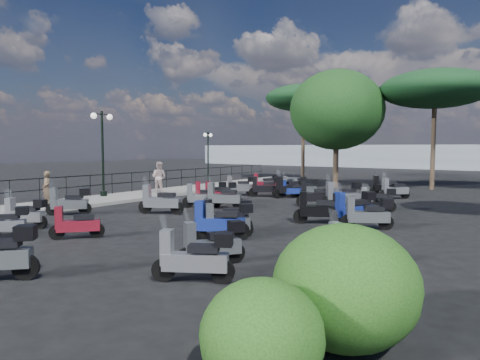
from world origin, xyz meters
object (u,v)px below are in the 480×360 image
Objects in this scene: scooter_6 at (2,223)px; scooter_28 at (377,200)px; scooter_4 at (240,186)px; pine_2 at (304,98)px; scooter_2 at (160,201)px; scooter_7 at (76,224)px; scooter_15 at (315,196)px; scooter_27 at (320,209)px; scooter_13 at (217,222)px; scooter_20 at (353,208)px; pedestrian_far at (159,177)px; scooter_22 at (375,205)px; scooter_23 at (394,190)px; scooter_24 at (194,258)px; woman at (47,189)px; scooter_16 at (293,189)px; scooter_14 at (227,221)px; scooter_18 at (212,244)px; scooter_10 at (265,187)px; scooter_21 at (343,195)px; scooter_0 at (25,214)px; scooter_25 at (354,247)px; lamp_post_2 at (208,155)px; scooter_11 at (304,188)px; scooter_19 at (226,217)px; pine_0 at (435,89)px; scooter_29 at (385,187)px; lamp_post_1 at (103,148)px; scooter_8 at (223,197)px; scooter_30 at (210,193)px; scooter_17 at (288,188)px; scooter_1 at (69,202)px; scooter_3 at (201,197)px; scooter_9 at (220,193)px; scooter_32 at (293,185)px; broadleaf_tree at (337,110)px.

scooter_28 is at bearing -81.28° from scooter_6.
pine_2 is (-2.17, 11.86, 6.06)m from scooter_4.
scooter_7 is at bearing 171.17° from scooter_2.
scooter_27 reaches higher than scooter_15.
scooter_20 reaches higher than scooter_13.
scooter_2 is at bearing 112.40° from scooter_15.
scooter_22 is at bearing 164.36° from pedestrian_far.
scooter_23 is at bearing -41.68° from pine_2.
scooter_24 is at bearing 163.76° from scooter_15.
woman is 1.22× the size of scooter_6.
scooter_22 is (5.51, -3.54, -0.01)m from scooter_16.
woman reaches higher than scooter_14.
scooter_7 is 5.02m from scooter_18.
scooter_23 is 0.18× the size of pine_2.
scooter_10 is (0.27, 7.55, 0.01)m from scooter_2.
scooter_2 is at bearing 93.74° from scooter_21.
scooter_25 is at bearing -106.57° from scooter_0.
lamp_post_2 is 2.05× the size of scooter_2.
scooter_11 is 0.87× the size of scooter_24.
pedestrian_far is 1.10× the size of scooter_10.
scooter_15 reaches higher than scooter_19.
scooter_0 is at bearing 127.94° from scooter_11.
scooter_16 is at bearing -104.74° from scooter_10.
scooter_24 is 0.20× the size of pine_0.
lamp_post_1 is at bearing 98.76° from scooter_29.
scooter_7 is 0.90× the size of scooter_23.
scooter_2 is at bearing 58.10° from scooter_22.
scooter_8 is 1.26× the size of scooter_30.
lamp_post_1 reaches higher than scooter_6.
scooter_17 is 4.68m from scooter_30.
scooter_1 reaches higher than scooter_19.
lamp_post_1 reaches higher than scooter_23.
scooter_10 is at bearing -5.39° from scooter_20.
scooter_23 is (1.28, 12.62, -0.02)m from scooter_14.
pine_0 reaches higher than scooter_27.
scooter_16 is (1.55, 5.66, -0.03)m from scooter_3.
scooter_9 is 0.94× the size of scooter_18.
woman is 5.11m from scooter_2.
scooter_15 is (-0.74, 7.52, -0.00)m from scooter_14.
scooter_7 is at bearing 153.99° from scooter_10.
scooter_11 is at bearing -51.83° from scooter_7.
scooter_1 is 7.22m from scooter_19.
scooter_19 is 7.53m from scooter_28.
scooter_28 reaches higher than scooter_22.
scooter_32 is (-6.68, 5.75, 0.03)m from scooter_22.
scooter_28 is (4.97, -3.26, 0.01)m from scooter_11.
scooter_23 is at bearing -57.48° from scooter_18.
scooter_22 is at bearing -168.24° from scooter_11.
scooter_8 is (7.28, 0.70, -2.15)m from lamp_post_1.
scooter_19 is 0.18× the size of broadleaf_tree.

